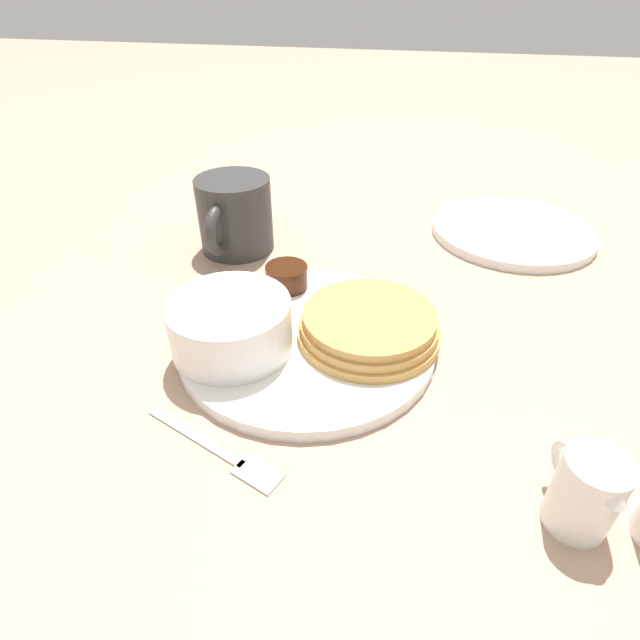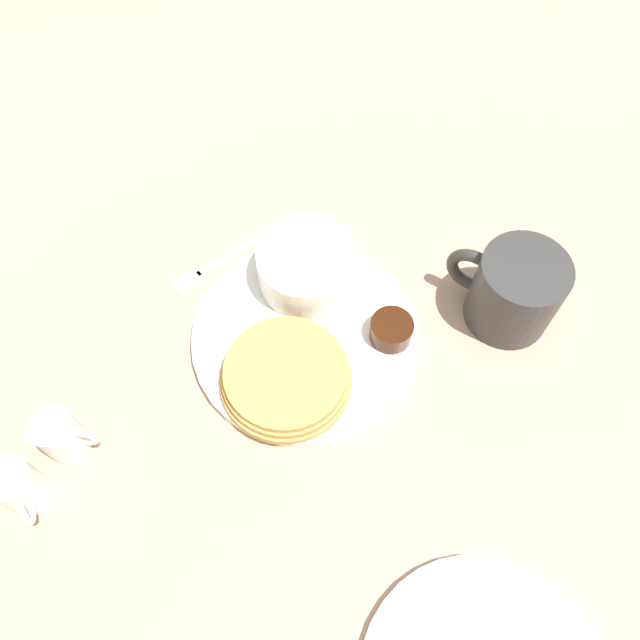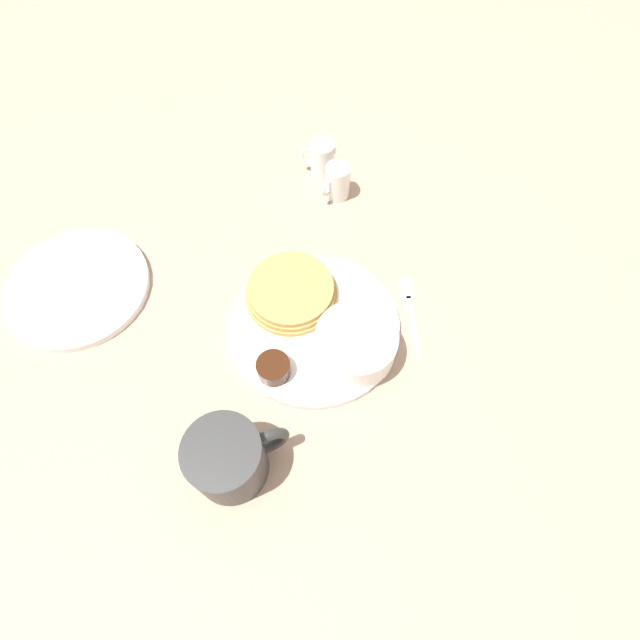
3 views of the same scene
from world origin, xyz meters
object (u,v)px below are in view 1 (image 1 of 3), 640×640
(coffee_mug, at_px, (234,215))
(creamer_pitcher_near, at_px, (585,492))
(bowl, at_px, (230,324))
(fork, at_px, (224,454))
(plate, at_px, (307,339))

(coffee_mug, distance_m, creamer_pitcher_near, 0.47)
(coffee_mug, xyz_separation_m, creamer_pitcher_near, (-0.32, -0.35, -0.02))
(bowl, xyz_separation_m, fork, (-0.11, -0.03, -0.04))
(coffee_mug, bearing_deg, bowl, -161.08)
(coffee_mug, height_order, creamer_pitcher_near, coffee_mug)
(bowl, relative_size, coffee_mug, 0.88)
(fork, bearing_deg, bowl, 16.37)
(bowl, relative_size, creamer_pitcher_near, 1.80)
(bowl, relative_size, fork, 0.88)
(plate, relative_size, fork, 1.96)
(creamer_pitcher_near, bearing_deg, plate, 55.95)
(plate, relative_size, bowl, 2.22)
(plate, bearing_deg, bowl, 117.24)
(plate, relative_size, creamer_pitcher_near, 4.00)
(bowl, distance_m, fork, 0.12)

